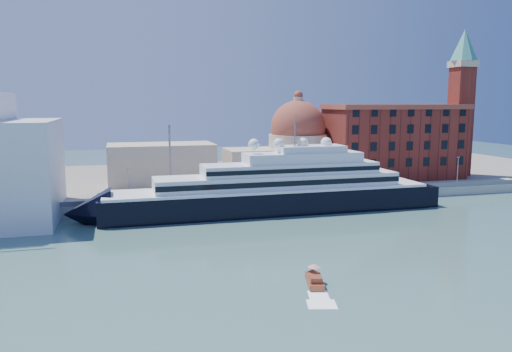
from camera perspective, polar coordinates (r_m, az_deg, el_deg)
name	(u,v)px	position (r m, az deg, el deg)	size (l,w,h in m)	color
ground	(294,238)	(96.85, 4.39, -7.07)	(400.00, 400.00, 0.00)	#335854
quay	(249,199)	(128.20, -0.79, -2.64)	(180.00, 10.00, 2.50)	gray
land	(218,177)	(167.64, -4.37, -0.13)	(260.00, 72.00, 2.00)	slate
quay_fence	(254,195)	(123.58, -0.26, -2.18)	(180.00, 0.10, 1.20)	slate
superyacht	(260,194)	(117.12, 0.52, -2.05)	(88.22, 12.23, 26.37)	black
service_barge	(2,228)	(113.24, -27.06, -5.31)	(12.15, 5.65, 2.63)	white
water_taxi	(315,280)	(73.16, 6.72, -11.70)	(3.59, 6.54, 2.95)	#642C16
warehouse	(394,141)	(163.46, 15.47, 3.89)	(43.00, 19.00, 23.25)	maroon
campanile	(461,93)	(176.63, 22.43, 8.74)	(8.40, 8.40, 47.00)	maroon
church	(249,152)	(151.12, -0.75, 2.75)	(66.00, 18.00, 25.50)	beige
lamp_posts	(201,168)	(122.54, -6.33, 0.87)	(120.80, 2.40, 18.00)	slate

